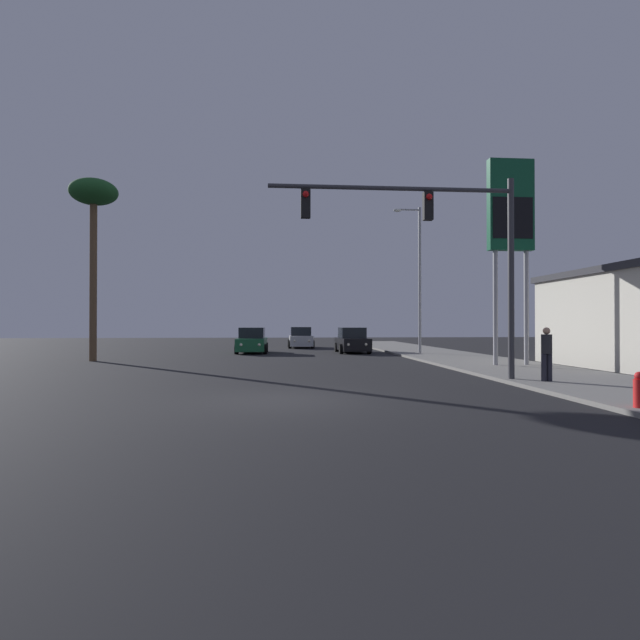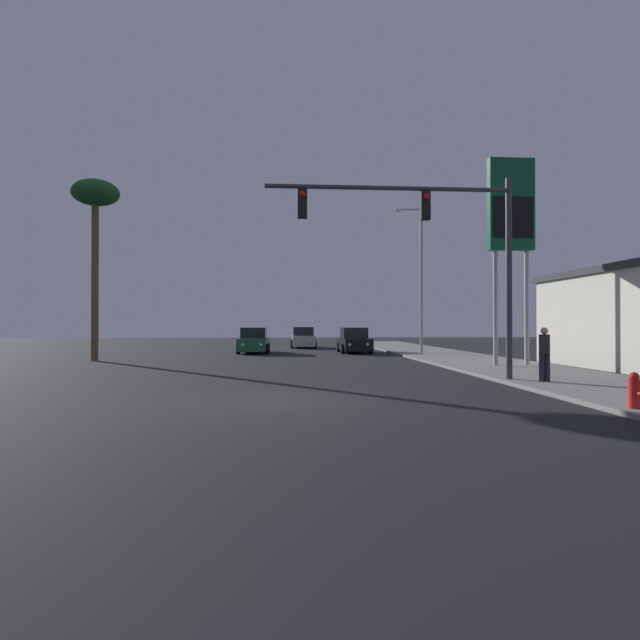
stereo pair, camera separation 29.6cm
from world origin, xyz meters
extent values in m
plane|color=black|center=(0.00, 0.00, 0.00)|extent=(120.00, 120.00, 0.00)
cube|color=gray|center=(9.50, 10.00, 0.06)|extent=(5.00, 60.00, 0.12)
cube|color=#B7B7BC|center=(1.58, 28.00, 0.58)|extent=(1.80, 4.20, 0.80)
cube|color=black|center=(1.58, 28.15, 1.33)|extent=(1.60, 2.00, 0.70)
cylinder|color=black|center=(0.68, 26.70, 0.32)|extent=(0.24, 0.64, 0.64)
cylinder|color=black|center=(2.48, 26.70, 0.32)|extent=(0.24, 0.64, 0.64)
cylinder|color=black|center=(0.68, 29.30, 0.32)|extent=(0.24, 0.64, 0.64)
cylinder|color=black|center=(2.48, 29.30, 0.32)|extent=(0.24, 0.64, 0.64)
sphere|color=#F2EACC|center=(1.02, 25.88, 0.63)|extent=(0.18, 0.18, 0.18)
sphere|color=#F2EACC|center=(2.14, 25.88, 0.63)|extent=(0.18, 0.18, 0.18)
cube|color=black|center=(4.71, 20.51, 0.58)|extent=(1.93, 4.25, 0.80)
cube|color=black|center=(4.71, 20.66, 1.33)|extent=(1.66, 2.05, 0.70)
cylinder|color=black|center=(3.81, 19.21, 0.32)|extent=(0.24, 0.64, 0.64)
cylinder|color=black|center=(5.61, 19.21, 0.32)|extent=(0.24, 0.64, 0.64)
cylinder|color=black|center=(3.81, 21.82, 0.32)|extent=(0.24, 0.64, 0.64)
cylinder|color=black|center=(5.61, 21.82, 0.32)|extent=(0.24, 0.64, 0.64)
sphere|color=#F2EACC|center=(4.15, 18.39, 0.63)|extent=(0.18, 0.18, 0.18)
sphere|color=#F2EACC|center=(5.26, 18.39, 0.63)|extent=(0.18, 0.18, 0.18)
cube|color=#195933|center=(-1.94, 20.72, 0.58)|extent=(1.91, 4.25, 0.80)
cube|color=black|center=(-1.94, 20.87, 1.33)|extent=(1.65, 2.04, 0.70)
cylinder|color=black|center=(-2.84, 19.42, 0.32)|extent=(0.24, 0.64, 0.64)
cylinder|color=black|center=(-1.04, 19.42, 0.32)|extent=(0.24, 0.64, 0.64)
cylinder|color=black|center=(-2.84, 22.02, 0.32)|extent=(0.24, 0.64, 0.64)
cylinder|color=black|center=(-1.04, 22.02, 0.32)|extent=(0.24, 0.64, 0.64)
sphere|color=#F2EACC|center=(-2.50, 18.60, 0.63)|extent=(0.18, 0.18, 0.18)
sphere|color=#F2EACC|center=(-1.39, 18.60, 0.63)|extent=(0.18, 0.18, 0.18)
cylinder|color=#38383D|center=(7.35, 3.14, 3.37)|extent=(0.20, 0.20, 6.50)
cylinder|color=#38383D|center=(3.42, 3.14, 6.22)|extent=(7.86, 0.14, 0.14)
cube|color=black|center=(4.60, 3.14, 5.67)|extent=(0.30, 0.24, 0.90)
sphere|color=red|center=(4.60, 3.00, 5.94)|extent=(0.20, 0.20, 0.20)
cube|color=black|center=(0.67, 3.14, 5.67)|extent=(0.30, 0.24, 0.90)
sphere|color=red|center=(0.67, 3.00, 5.94)|extent=(0.20, 0.20, 0.20)
cylinder|color=#99999E|center=(8.49, 17.67, 4.62)|extent=(0.18, 0.18, 9.00)
cylinder|color=#99999E|center=(7.79, 17.67, 8.97)|extent=(1.40, 0.10, 0.10)
ellipsoid|color=silver|center=(7.09, 17.67, 8.92)|extent=(0.50, 0.24, 0.20)
cylinder|color=#99999E|center=(9.26, 8.58, 2.62)|extent=(0.20, 0.20, 5.00)
cylinder|color=#99999E|center=(10.66, 8.58, 2.62)|extent=(0.20, 0.20, 5.00)
cube|color=#0F4C2D|center=(9.96, 8.58, 7.12)|extent=(2.00, 0.40, 4.00)
cube|color=black|center=(9.96, 8.37, 6.52)|extent=(1.80, 0.03, 1.80)
cylinder|color=red|center=(7.44, -2.52, 0.42)|extent=(0.24, 0.24, 0.60)
sphere|color=red|center=(7.44, -2.52, 0.78)|extent=(0.20, 0.20, 0.20)
cylinder|color=#23232D|center=(8.04, 2.39, 0.54)|extent=(0.16, 0.16, 0.85)
cylinder|color=#23232D|center=(8.22, 2.39, 0.54)|extent=(0.16, 0.16, 0.85)
cylinder|color=#262628|center=(8.13, 2.39, 1.27)|extent=(0.32, 0.32, 0.60)
sphere|color=tan|center=(8.13, 2.39, 1.68)|extent=(0.22, 0.22, 0.22)
cylinder|color=brown|center=(-9.69, 14.00, 4.12)|extent=(0.36, 0.36, 8.24)
ellipsoid|color=#1E5123|center=(-9.69, 14.00, 8.72)|extent=(2.40, 2.40, 1.32)
camera|label=1|loc=(-0.14, -12.45, 1.87)|focal=28.00mm
camera|label=2|loc=(0.15, -12.48, 1.87)|focal=28.00mm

